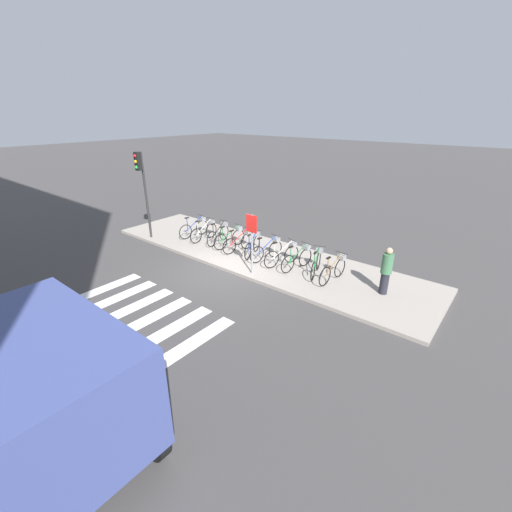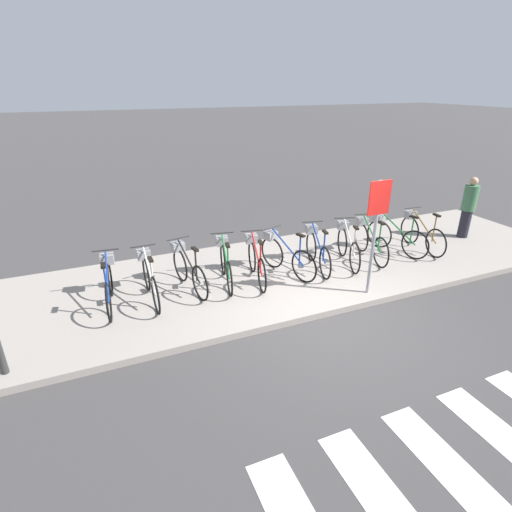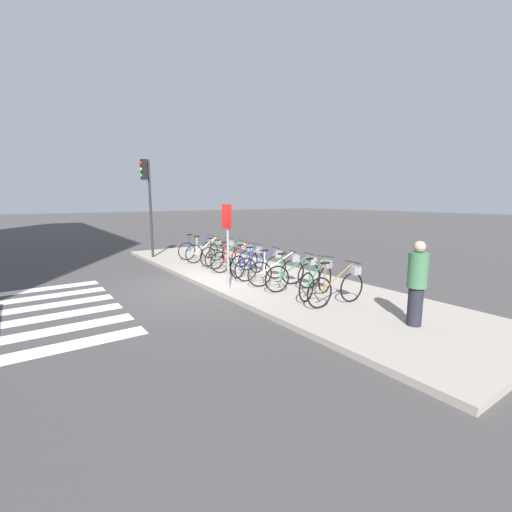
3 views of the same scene
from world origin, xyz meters
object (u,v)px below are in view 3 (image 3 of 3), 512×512
object	(u,v)px
parked_bicycle_0	(201,248)
parked_bicycle_10	(340,285)
parked_bicycle_7	(280,269)
pedestrian	(417,282)
parked_bicycle_9	(318,278)
parked_bicycle_1	(208,250)
sign_post	(227,232)
parked_bicycle_3	(231,255)
parked_bicycle_4	(237,258)
parked_bicycle_8	(297,273)
parked_bicycle_2	(221,252)
parked_bicycle_6	(264,265)
parked_bicycle_5	(250,261)
traffic_light	(147,188)

from	to	relation	value
parked_bicycle_0	parked_bicycle_10	size ratio (longest dim) A/B	1.00
parked_bicycle_7	pedestrian	xyz separation A→B (m)	(3.70, 0.17, 0.37)
parked_bicycle_7	parked_bicycle_9	bearing A→B (deg)	3.76
parked_bicycle_1	sign_post	distance (m)	4.21
parked_bicycle_3	parked_bicycle_4	size ratio (longest dim) A/B	1.00
parked_bicycle_7	parked_bicycle_3	bearing A→B (deg)	177.30
parked_bicycle_8	parked_bicycle_10	distance (m)	1.44
parked_bicycle_4	parked_bicycle_10	distance (m)	4.23
parked_bicycle_2	parked_bicycle_6	world-z (taller)	same
parked_bicycle_3	parked_bicycle_7	bearing A→B (deg)	-2.70
parked_bicycle_0	parked_bicycle_5	size ratio (longest dim) A/B	1.04
parked_bicycle_1	parked_bicycle_3	world-z (taller)	same
parked_bicycle_3	parked_bicycle_5	distance (m)	1.26
parked_bicycle_0	sign_post	bearing A→B (deg)	-17.59
parked_bicycle_2	sign_post	distance (m)	3.60
parked_bicycle_2	parked_bicycle_5	bearing A→B (deg)	-3.46
parked_bicycle_4	parked_bicycle_5	distance (m)	0.66
parked_bicycle_1	parked_bicycle_10	distance (m)	6.33
parked_bicycle_0	traffic_light	world-z (taller)	traffic_light
parked_bicycle_1	parked_bicycle_6	distance (m)	3.51
parked_bicycle_7	parked_bicycle_10	xyz separation A→B (m)	(2.06, 0.01, 0.00)
parked_bicycle_0	parked_bicycle_4	xyz separation A→B (m)	(2.79, -0.07, 0.00)
parked_bicycle_1	parked_bicycle_6	xyz separation A→B (m)	(3.51, -0.00, 0.00)
parked_bicycle_6	parked_bicycle_7	world-z (taller)	same
parked_bicycle_2	pedestrian	distance (m)	7.24
parked_bicycle_10	sign_post	bearing A→B (deg)	-151.55
parked_bicycle_6	parked_bicycle_10	bearing A→B (deg)	-0.61
parked_bicycle_4	sign_post	bearing A→B (deg)	-38.09
parked_bicycle_1	traffic_light	bearing A→B (deg)	-147.11
parked_bicycle_2	parked_bicycle_8	xyz separation A→B (m)	(4.14, -0.13, 0.00)
parked_bicycle_2	parked_bicycle_8	bearing A→B (deg)	-1.76
parked_bicycle_6	sign_post	distance (m)	1.76
parked_bicycle_1	parked_bicycle_0	bearing A→B (deg)	175.50
parked_bicycle_5	sign_post	xyz separation A→B (m)	(1.08, -1.40, 1.04)
parked_bicycle_8	parked_bicycle_10	xyz separation A→B (m)	(1.44, -0.04, 0.00)
parked_bicycle_10	parked_bicycle_4	bearing A→B (deg)	179.81
parked_bicycle_10	traffic_light	xyz separation A→B (m)	(-8.54, -1.40, 2.27)
parked_bicycle_1	parked_bicycle_10	size ratio (longest dim) A/B	1.00
parked_bicycle_9	parked_bicycle_6	bearing A→B (deg)	-178.61
parked_bicycle_1	parked_bicycle_9	size ratio (longest dim) A/B	1.04
parked_bicycle_3	sign_post	world-z (taller)	sign_post
parked_bicycle_1	parked_bicycle_7	xyz separation A→B (m)	(4.26, -0.04, 0.00)
parked_bicycle_6	parked_bicycle_9	xyz separation A→B (m)	(2.09, 0.05, 0.00)
parked_bicycle_3	parked_bicycle_5	size ratio (longest dim) A/B	1.03
parked_bicycle_0	parked_bicycle_7	bearing A→B (deg)	-1.08
parked_bicycle_8	parked_bicycle_10	world-z (taller)	same
parked_bicycle_7	parked_bicycle_8	size ratio (longest dim) A/B	0.97
parked_bicycle_8	sign_post	xyz separation A→B (m)	(-1.05, -1.39, 1.04)
parked_bicycle_4	parked_bicycle_8	bearing A→B (deg)	0.59
parked_bicycle_2	sign_post	bearing A→B (deg)	-26.16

